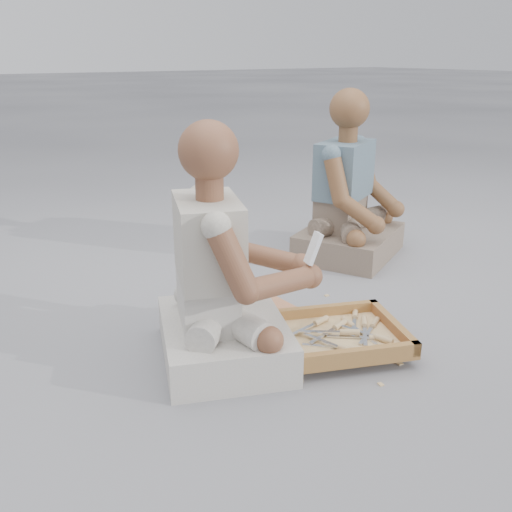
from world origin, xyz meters
TOP-DOWN VIEW (x-y plane):
  - ground at (0.00, 0.00)m, footprint 60.00×60.00m
  - carved_panel at (-0.14, 0.16)m, footprint 0.56×0.39m
  - tool_tray at (0.06, -0.10)m, footprint 0.57×0.52m
  - chisel_0 at (0.19, -0.10)m, footprint 0.16×0.17m
  - chisel_1 at (0.23, -0.12)m, footprint 0.20×0.12m
  - chisel_2 at (0.00, -0.20)m, footprint 0.07×0.22m
  - chisel_3 at (0.16, -0.21)m, footprint 0.08×0.21m
  - chisel_4 at (0.22, -0.03)m, footprint 0.17×0.17m
  - chisel_5 at (0.08, -0.12)m, footprint 0.19×0.14m
  - chisel_6 at (0.10, -0.06)m, footprint 0.22×0.08m
  - chisel_7 at (0.06, 0.00)m, footprint 0.22×0.06m
  - chisel_8 at (0.04, -0.20)m, footprint 0.17×0.17m
  - chisel_9 at (0.15, -0.19)m, footprint 0.18×0.15m
  - chisel_10 at (0.16, -0.07)m, footprint 0.06×0.22m
  - wood_chip_0 at (0.03, -0.36)m, footprint 0.02×0.02m
  - wood_chip_1 at (0.00, 0.26)m, footprint 0.02×0.02m
  - wood_chip_2 at (0.09, 0.01)m, footprint 0.02×0.02m
  - wood_chip_3 at (0.09, 0.18)m, footprint 0.02×0.02m
  - wood_chip_4 at (0.26, 0.00)m, footprint 0.02×0.02m
  - wood_chip_5 at (0.34, 0.09)m, footprint 0.02×0.02m
  - wood_chip_6 at (-0.12, -0.03)m, footprint 0.02×0.02m
  - wood_chip_7 at (0.18, -0.30)m, footprint 0.02×0.02m
  - wood_chip_8 at (-0.14, 0.25)m, footprint 0.02×0.02m
  - wood_chip_9 at (-0.29, -0.03)m, footprint 0.02×0.02m
  - wood_chip_10 at (-0.17, -0.20)m, footprint 0.02×0.02m
  - wood_chip_11 at (0.35, 0.29)m, footprint 0.02×0.02m
  - wood_chip_12 at (-0.14, -0.10)m, footprint 0.02×0.02m
  - wood_chip_13 at (-0.22, -0.16)m, footprint 0.02×0.02m
  - wood_chip_14 at (0.04, 0.04)m, footprint 0.02×0.02m
  - craftsman at (-0.30, 0.09)m, footprint 0.63×0.64m
  - companion at (0.80, 0.66)m, footprint 0.69×0.64m
  - mobile_phone at (-0.03, -0.07)m, footprint 0.06×0.06m

SIDE VIEW (x-z plane):
  - ground at x=0.00m, z-range 0.00..0.00m
  - wood_chip_0 at x=0.03m, z-range 0.00..0.00m
  - wood_chip_1 at x=0.00m, z-range 0.00..0.00m
  - wood_chip_2 at x=0.09m, z-range 0.00..0.00m
  - wood_chip_3 at x=0.09m, z-range 0.00..0.00m
  - wood_chip_4 at x=0.26m, z-range 0.00..0.00m
  - wood_chip_5 at x=0.34m, z-range 0.00..0.00m
  - wood_chip_6 at x=-0.12m, z-range 0.00..0.00m
  - wood_chip_7 at x=0.18m, z-range 0.00..0.00m
  - wood_chip_8 at x=-0.14m, z-range 0.00..0.00m
  - wood_chip_9 at x=-0.29m, z-range 0.00..0.00m
  - wood_chip_10 at x=-0.17m, z-range 0.00..0.00m
  - wood_chip_11 at x=0.35m, z-range 0.00..0.00m
  - wood_chip_12 at x=-0.14m, z-range 0.00..0.00m
  - wood_chip_13 at x=-0.22m, z-range 0.00..0.00m
  - wood_chip_14 at x=0.04m, z-range 0.00..0.00m
  - carved_panel at x=-0.14m, z-range 0.00..0.04m
  - tool_tray at x=0.06m, z-range 0.03..0.09m
  - chisel_8 at x=0.04m, z-range 0.05..0.07m
  - chisel_10 at x=0.16m, z-range 0.05..0.07m
  - chisel_1 at x=0.23m, z-range 0.05..0.07m
  - chisel_9 at x=0.15m, z-range 0.05..0.07m
  - chisel_4 at x=0.22m, z-range 0.05..0.08m
  - chisel_6 at x=0.10m, z-range 0.05..0.08m
  - chisel_0 at x=0.19m, z-range 0.06..0.08m
  - chisel_3 at x=0.16m, z-range 0.06..0.08m
  - chisel_7 at x=0.06m, z-range 0.06..0.08m
  - chisel_2 at x=0.00m, z-range 0.06..0.08m
  - chisel_5 at x=0.08m, z-range 0.07..0.09m
  - craftsman at x=-0.30m, z-range -0.13..0.69m
  - companion at x=0.80m, z-range -0.14..0.71m
  - mobile_phone at x=-0.03m, z-range 0.35..0.45m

